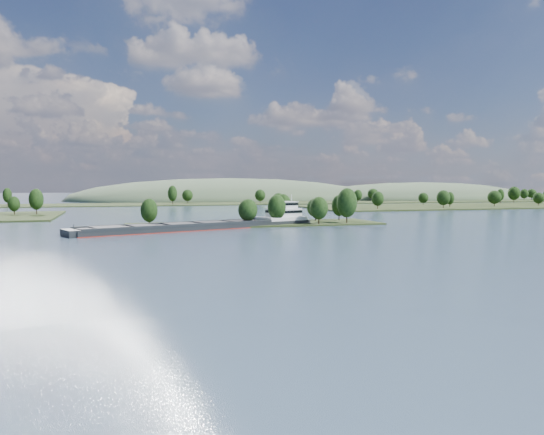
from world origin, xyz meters
name	(u,v)px	position (x,y,z in m)	size (l,w,h in m)	color
ground	(309,240)	(0.00, 120.00, 0.00)	(1800.00, 1800.00, 0.00)	#314355
tree_island	(276,214)	(8.10, 178.71, 4.00)	(100.00, 30.00, 15.17)	#212D14
right_bank	(516,204)	(231.62, 299.67, 1.07)	(320.00, 90.00, 15.18)	#212D14
back_shoreline	(195,203)	(8.90, 399.74, 0.64)	(900.00, 60.00, 15.67)	#212D14
hill_east	(421,199)	(260.00, 470.00, 0.00)	(260.00, 140.00, 36.00)	#405238
hill_west	(231,200)	(60.00, 500.00, 0.00)	(320.00, 160.00, 44.00)	#405238
cargo_barge	(217,224)	(-18.14, 166.80, 1.59)	(91.79, 41.69, 12.65)	black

